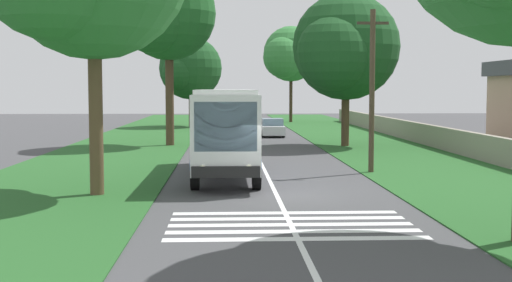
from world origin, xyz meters
The scene contains 15 objects.
ground centered at (0.00, 0.00, 0.00)m, with size 160.00×160.00×0.00m, color #424244.
grass_verge_left centered at (15.00, 8.20, 0.02)m, with size 120.00×8.00×0.04m, color #235623.
grass_verge_right centered at (15.00, -8.20, 0.02)m, with size 120.00×8.00×0.04m, color #235623.
centre_line centered at (15.00, 0.00, 0.00)m, with size 110.00×0.16×0.01m, color silver.
coach_bus centered at (5.64, 1.80, 2.15)m, with size 11.16×2.62×3.73m.
zebra_crossing centered at (-4.98, 0.00, 0.00)m, with size 4.05×6.80×0.01m.
trailing_car_0 centered at (23.28, 1.60, 0.67)m, with size 4.30×1.78×1.43m.
trailing_car_1 centered at (30.22, -1.90, 0.67)m, with size 4.30×1.78×1.43m.
trailing_minibus_0 centered at (37.69, 1.97, 1.55)m, with size 6.00×2.14×2.53m.
roadside_tree_left_0 centered at (21.46, 5.72, 8.50)m, with size 7.40×6.25×11.74m.
roadside_tree_left_2 centered at (43.96, 5.33, 5.62)m, with size 7.40×6.15×8.83m.
roadside_tree_right_0 centered at (20.45, -5.80, 6.32)m, with size 8.20×6.95×9.93m.
roadside_tree_right_2 centered at (52.57, -5.30, 7.49)m, with size 7.55×6.31×10.72m.
utility_pole centered at (6.54, -4.72, 3.79)m, with size 0.24×1.40×7.23m.
roadside_wall centered at (20.00, -11.60, 0.73)m, with size 70.00×0.40×1.37m, color gray.
Camera 1 is at (-23.57, 1.80, 3.76)m, focal length 47.78 mm.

